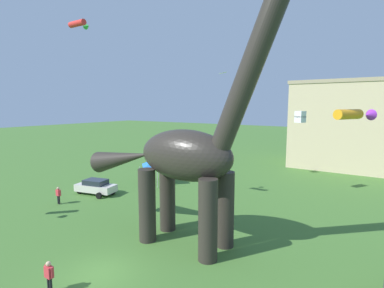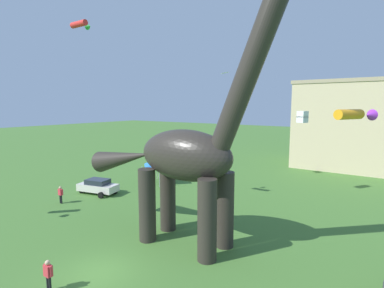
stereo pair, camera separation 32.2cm
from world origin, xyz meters
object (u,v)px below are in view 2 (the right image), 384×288
object	(u,v)px
person_far_spectator	(48,273)
festival_canopy_tent	(158,162)
kite_mid_center	(302,117)
kite_high_right	(225,73)
dinosaur_sculpture	(184,155)
kite_near_low	(81,25)
person_vendor_side	(61,193)
parked_sedan_left	(98,186)
kite_apex	(353,115)

from	to	relation	value
person_far_spectator	festival_canopy_tent	bearing A→B (deg)	95.36
kite_mid_center	kite_high_right	bearing A→B (deg)	177.91
dinosaur_sculpture	kite_near_low	xyz separation A→B (m)	(-10.30, 0.06, 9.69)
person_vendor_side	festival_canopy_tent	world-z (taller)	festival_canopy_tent
kite_high_right	person_far_spectator	bearing A→B (deg)	-82.79
person_far_spectator	kite_near_low	xyz separation A→B (m)	(-7.87, 8.25, 14.72)
dinosaur_sculpture	person_vendor_side	distance (m)	15.32
person_vendor_side	festival_canopy_tent	size ratio (longest dim) A/B	0.52
dinosaur_sculpture	parked_sedan_left	size ratio (longest dim) A/B	3.71
dinosaur_sculpture	person_far_spectator	bearing A→B (deg)	-76.19
kite_near_low	kite_high_right	distance (m)	16.33
person_far_spectator	parked_sedan_left	bearing A→B (deg)	113.11
festival_canopy_tent	kite_high_right	xyz separation A→B (m)	(6.44, 4.45, 10.38)
person_far_spectator	festival_canopy_tent	xyz separation A→B (m)	(-9.42, 19.13, 1.55)
parked_sedan_left	kite_apex	bearing A→B (deg)	-12.22
person_far_spectator	kite_mid_center	world-z (taller)	kite_mid_center
kite_high_right	kite_mid_center	xyz separation A→B (m)	(8.92, -0.33, -4.82)
kite_near_low	kite_apex	world-z (taller)	kite_near_low
person_far_spectator	festival_canopy_tent	world-z (taller)	festival_canopy_tent
parked_sedan_left	dinosaur_sculpture	bearing A→B (deg)	-28.83
parked_sedan_left	person_far_spectator	size ratio (longest dim) A/B	2.72
person_vendor_side	kite_near_low	bearing A→B (deg)	-162.37
person_vendor_side	person_far_spectator	bearing A→B (deg)	162.20
person_vendor_side	kite_high_right	bearing A→B (deg)	-104.18
festival_canopy_tent	person_vendor_side	bearing A→B (deg)	-103.47
festival_canopy_tent	kite_high_right	bearing A→B (deg)	34.66
person_vendor_side	kite_apex	size ratio (longest dim) A/B	0.74
person_far_spectator	kite_near_low	bearing A→B (deg)	112.82
person_vendor_side	kite_mid_center	bearing A→B (deg)	-123.71
person_far_spectator	person_vendor_side	world-z (taller)	same
person_vendor_side	kite_mid_center	world-z (taller)	kite_mid_center
kite_apex	festival_canopy_tent	bearing A→B (deg)	162.59
person_vendor_side	kite_mid_center	distance (m)	24.54
person_vendor_side	kite_near_low	world-z (taller)	kite_near_low
dinosaur_sculpture	kite_high_right	size ratio (longest dim) A/B	11.97
dinosaur_sculpture	kite_mid_center	size ratio (longest dim) A/B	14.53
person_vendor_side	parked_sedan_left	bearing A→B (deg)	-77.58
parked_sedan_left	kite_apex	distance (m)	24.68
kite_high_right	person_vendor_side	bearing A→B (deg)	-120.44
kite_near_low	kite_high_right	size ratio (longest dim) A/B	1.23
kite_high_right	dinosaur_sculpture	bearing A→B (deg)	-70.64
festival_canopy_tent	kite_apex	world-z (taller)	kite_apex
parked_sedan_left	kite_high_right	distance (m)	18.80
festival_canopy_tent	kite_mid_center	distance (m)	16.84
festival_canopy_tent	kite_high_right	distance (m)	13.00
dinosaur_sculpture	person_vendor_side	world-z (taller)	dinosaur_sculpture
festival_canopy_tent	person_far_spectator	bearing A→B (deg)	-63.78
kite_apex	person_vendor_side	bearing A→B (deg)	-169.48
parked_sedan_left	kite_apex	world-z (taller)	kite_apex
parked_sedan_left	person_vendor_side	world-z (taller)	person_vendor_side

